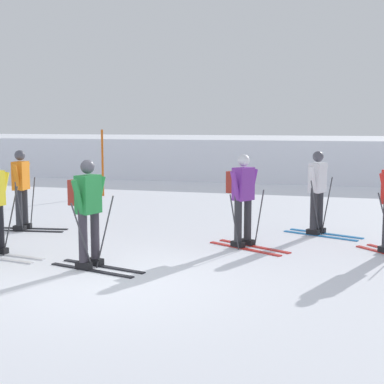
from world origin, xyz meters
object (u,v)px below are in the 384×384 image
(skier_white, at_px, (318,190))
(skier_purple, at_px, (242,195))
(trail_marker_pole, at_px, (103,163))
(skier_orange, at_px, (21,188))
(skier_green, at_px, (87,208))

(skier_white, distance_m, skier_purple, 2.00)
(trail_marker_pole, bearing_deg, skier_orange, -82.38)
(skier_white, xyz_separation_m, skier_orange, (-6.08, -1.24, -0.00))
(skier_orange, distance_m, skier_purple, 4.82)
(trail_marker_pole, bearing_deg, skier_white, -32.87)
(skier_green, distance_m, skier_orange, 3.69)
(skier_green, distance_m, skier_white, 4.96)
(skier_orange, height_order, skier_purple, same)
(skier_white, relative_size, skier_orange, 1.00)
(skier_purple, bearing_deg, trail_marker_pole, 133.03)
(skier_orange, relative_size, trail_marker_pole, 0.82)
(skier_green, distance_m, skier_purple, 2.96)
(skier_orange, bearing_deg, skier_green, -41.56)
(skier_green, relative_size, trail_marker_pole, 0.82)
(skier_green, height_order, skier_orange, same)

